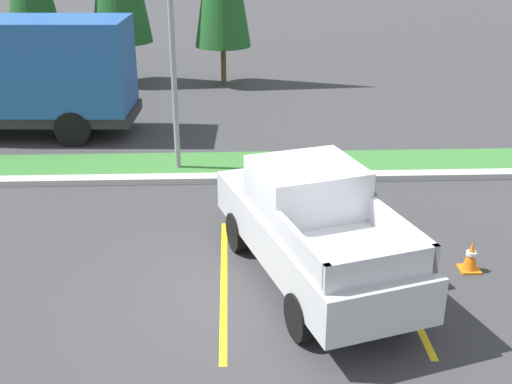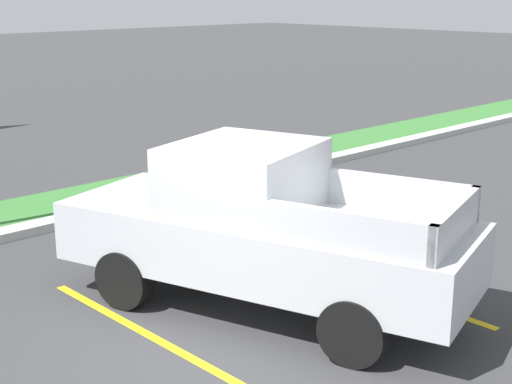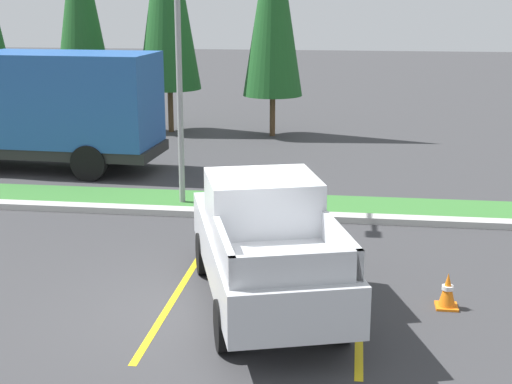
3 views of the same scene
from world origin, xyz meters
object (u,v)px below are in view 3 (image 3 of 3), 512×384
object	(u,v)px
pickup_truck_main	(265,243)
traffic_cone	(448,291)
cargo_truck_distant	(47,107)
cypress_tree_left_inner	(80,0)
street_light	(177,49)

from	to	relation	value
pickup_truck_main	traffic_cone	size ratio (longest dim) A/B	9.24
cargo_truck_distant	cypress_tree_left_inner	world-z (taller)	cypress_tree_left_inner
pickup_truck_main	cypress_tree_left_inner	xyz separation A→B (m)	(-8.80, 15.51, 3.76)
traffic_cone	cypress_tree_left_inner	bearing A→B (deg)	127.53
cargo_truck_distant	pickup_truck_main	bearing A→B (deg)	-49.97
street_light	traffic_cone	bearing A→B (deg)	-43.06
pickup_truck_main	street_light	bearing A→B (deg)	116.41
traffic_cone	street_light	bearing A→B (deg)	136.94
cargo_truck_distant	street_light	xyz separation A→B (m)	(4.70, -3.34, 1.91)
street_light	cypress_tree_left_inner	distance (m)	11.72
cargo_truck_distant	street_light	world-z (taller)	street_light
pickup_truck_main	cargo_truck_distant	size ratio (longest dim) A/B	0.80
cargo_truck_distant	traffic_cone	size ratio (longest dim) A/B	11.49
pickup_truck_main	street_light	xyz separation A→B (m)	(-2.75, 5.53, 2.72)
cargo_truck_distant	traffic_cone	xyz separation A→B (m)	(10.43, -8.69, -1.56)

